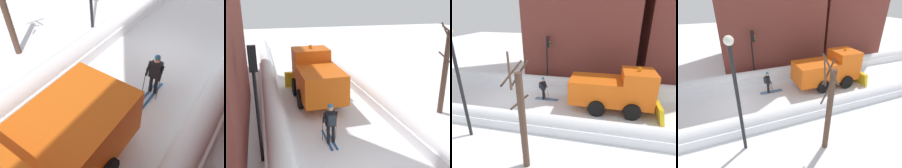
# 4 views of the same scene
# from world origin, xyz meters

# --- Properties ---
(ground_plane) EXTENTS (80.00, 80.00, 0.00)m
(ground_plane) POSITION_xyz_m (0.00, 10.00, 0.00)
(ground_plane) COLOR white
(snowbank_left) EXTENTS (1.10, 36.00, 1.11)m
(snowbank_left) POSITION_xyz_m (-2.97, 10.00, 0.50)
(snowbank_left) COLOR white
(snowbank_left) RESTS_ON ground
(snowbank_right) EXTENTS (1.10, 36.00, 0.98)m
(snowbank_right) POSITION_xyz_m (2.97, 10.00, 0.42)
(snowbank_right) COLOR white
(snowbank_right) RESTS_ON ground
(plow_truck) EXTENTS (3.20, 5.98, 3.12)m
(plow_truck) POSITION_xyz_m (-0.29, 7.94, 1.48)
(plow_truck) COLOR orange
(plow_truck) RESTS_ON ground
(skier) EXTENTS (0.62, 1.80, 1.81)m
(skier) POSITION_xyz_m (-0.78, 2.72, 1.00)
(skier) COLOR black
(skier) RESTS_ON ground
(traffic_light_pole) EXTENTS (0.28, 0.42, 4.39)m
(traffic_light_pole) POSITION_xyz_m (-3.61, 2.31, 3.08)
(traffic_light_pole) COLOR black
(traffic_light_pole) RESTS_ON ground
(street_lamp) EXTENTS (0.40, 0.40, 5.83)m
(street_lamp) POSITION_xyz_m (4.32, 0.13, 3.64)
(street_lamp) COLOR black
(street_lamp) RESTS_ON ground
(bare_tree_near) EXTENTS (1.18, 0.89, 5.11)m
(bare_tree_near) POSITION_xyz_m (5.71, 4.02, 2.36)
(bare_tree_near) COLOR #50392C
(bare_tree_near) RESTS_ON ground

